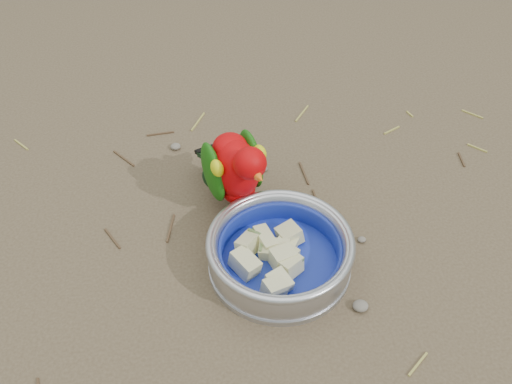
{
  "coord_description": "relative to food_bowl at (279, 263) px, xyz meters",
  "views": [
    {
      "loc": [
        -0.09,
        -0.54,
        0.68
      ],
      "look_at": [
        -0.03,
        0.09,
        0.08
      ],
      "focal_mm": 40.0,
      "sensor_mm": 36.0,
      "label": 1
    }
  ],
  "objects": [
    {
      "name": "lory_parrot",
      "position": [
        -0.05,
        0.13,
        0.07
      ],
      "size": [
        0.16,
        0.21,
        0.16
      ],
      "primitive_type": null,
      "rotation": [
        0.0,
        0.0,
        -2.74
      ],
      "color": "#B90206",
      "rests_on": "ground"
    },
    {
      "name": "ground_debris",
      "position": [
        -0.01,
        0.01,
        -0.01
      ],
      "size": [
        0.9,
        0.8,
        0.01
      ],
      "primitive_type": null,
      "color": "#A39847",
      "rests_on": "ground"
    },
    {
      "name": "fruit_wedges",
      "position": [
        0.0,
        0.0,
        0.02
      ],
      "size": [
        0.13,
        0.13,
        0.03
      ],
      "primitive_type": null,
      "color": "beige",
      "rests_on": "food_bowl"
    },
    {
      "name": "ground",
      "position": [
        -0.0,
        -0.01,
        -0.01
      ],
      "size": [
        60.0,
        60.0,
        0.0
      ],
      "primitive_type": "plane",
      "color": "brown"
    },
    {
      "name": "food_bowl",
      "position": [
        0.0,
        0.0,
        0.0
      ],
      "size": [
        0.22,
        0.22,
        0.02
      ],
      "primitive_type": "cylinder",
      "color": "#B2B2BA",
      "rests_on": "ground"
    },
    {
      "name": "bowl_wall",
      "position": [
        0.0,
        0.0,
        0.03
      ],
      "size": [
        0.22,
        0.22,
        0.04
      ],
      "primitive_type": null,
      "color": "#B2B2BA",
      "rests_on": "food_bowl"
    }
  ]
}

